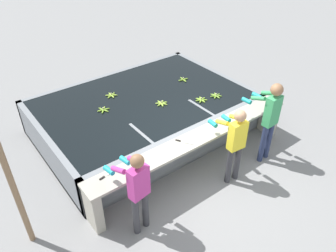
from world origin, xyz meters
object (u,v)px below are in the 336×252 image
at_px(worker_2, 270,115).
at_px(banana_bunch_floating_1, 103,110).
at_px(worker_0, 137,187).
at_px(banana_bunch_floating_5, 183,79).
at_px(worker_1, 235,140).
at_px(knife_0, 182,141).
at_px(banana_bunch_floating_2, 162,103).
at_px(support_post_left, 5,164).
at_px(banana_bunch_floating_4, 216,96).
at_px(banana_bunch_floating_3, 111,95).
at_px(knife_1, 106,176).
at_px(banana_bunch_floating_0, 201,100).

distance_m(worker_2, banana_bunch_floating_1, 3.38).
distance_m(worker_0, banana_bunch_floating_5, 3.82).
relative_size(worker_1, knife_0, 5.04).
bearing_deg(banana_bunch_floating_2, banana_bunch_floating_1, 154.73).
relative_size(banana_bunch_floating_1, support_post_left, 0.09).
height_order(banana_bunch_floating_1, banana_bunch_floating_5, same).
distance_m(banana_bunch_floating_1, banana_bunch_floating_2, 1.25).
height_order(worker_1, banana_bunch_floating_5, worker_1).
height_order(worker_1, banana_bunch_floating_4, worker_1).
height_order(worker_2, knife_0, worker_2).
distance_m(worker_1, banana_bunch_floating_3, 3.07).
xyz_separation_m(banana_bunch_floating_3, support_post_left, (-2.65, -1.98, 0.75)).
relative_size(banana_bunch_floating_1, banana_bunch_floating_4, 1.01).
bearing_deg(knife_0, knife_1, 178.45).
distance_m(worker_1, knife_1, 2.37).
xyz_separation_m(worker_2, knife_1, (-3.25, 0.66, -0.22)).
bearing_deg(banana_bunch_floating_4, support_post_left, -173.43).
bearing_deg(banana_bunch_floating_3, worker_2, -57.14).
distance_m(worker_2, knife_1, 3.32).
relative_size(worker_2, banana_bunch_floating_5, 6.22).
height_order(banana_bunch_floating_4, knife_1, banana_bunch_floating_4).
xyz_separation_m(banana_bunch_floating_3, knife_0, (0.18, -2.29, -0.01)).
bearing_deg(banana_bunch_floating_4, banana_bunch_floating_5, 93.82).
bearing_deg(banana_bunch_floating_2, support_post_left, -163.35).
height_order(banana_bunch_floating_0, banana_bunch_floating_5, same).
xyz_separation_m(banana_bunch_floating_0, banana_bunch_floating_5, (0.32, 1.00, 0.00)).
bearing_deg(knife_0, banana_bunch_floating_1, 108.54).
bearing_deg(worker_1, support_post_left, 164.90).
height_order(worker_1, knife_1, worker_1).
distance_m(banana_bunch_floating_5, knife_0, 2.49).
bearing_deg(banana_bunch_floating_2, banana_bunch_floating_3, 125.18).
distance_m(worker_2, banana_bunch_floating_0, 1.58).
height_order(worker_2, banana_bunch_floating_4, worker_2).
bearing_deg(banana_bunch_floating_2, banana_bunch_floating_0, -27.52).
height_order(knife_0, knife_1, same).
height_order(worker_1, support_post_left, support_post_left).
bearing_deg(banana_bunch_floating_4, banana_bunch_floating_1, 156.28).
height_order(worker_2, banana_bunch_floating_3, worker_2).
bearing_deg(knife_1, banana_bunch_floating_2, 31.57).
relative_size(worker_1, worker_2, 0.90).
bearing_deg(support_post_left, worker_0, -29.55).
distance_m(banana_bunch_floating_3, support_post_left, 3.39).
xyz_separation_m(worker_0, worker_1, (2.03, -0.10, 0.01)).
relative_size(worker_0, banana_bunch_floating_5, 5.56).
height_order(knife_0, support_post_left, support_post_left).
relative_size(banana_bunch_floating_1, banana_bunch_floating_3, 1.00).
xyz_separation_m(worker_2, banana_bunch_floating_3, (-1.88, 2.90, -0.21)).
relative_size(worker_0, banana_bunch_floating_0, 5.59).
xyz_separation_m(worker_2, banana_bunch_floating_1, (-2.32, 2.46, -0.21)).
xyz_separation_m(banana_bunch_floating_5, knife_1, (-3.17, -1.86, -0.01)).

